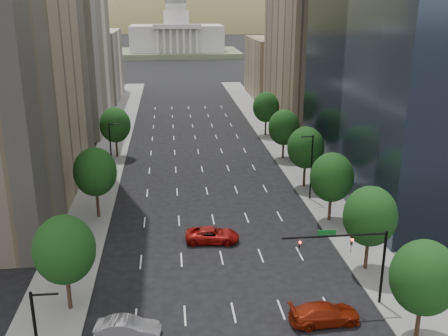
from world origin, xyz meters
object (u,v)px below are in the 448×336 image
object	(u,v)px
traffic_signal	(357,252)
car_red_near	(325,314)
capitol	(177,38)
car_silver	(128,329)
car_red_far	(212,235)

from	to	relation	value
traffic_signal	car_red_near	bearing A→B (deg)	-144.94
capitol	car_red_near	bearing A→B (deg)	-88.11
traffic_signal	car_silver	xyz separation A→B (m)	(-19.29, -2.53, -4.32)
car_silver	car_red_far	distance (m)	18.27
traffic_signal	car_red_near	distance (m)	5.82
capitol	car_red_near	world-z (taller)	capitol
capitol	car_silver	distance (m)	222.55
capitol	car_red_near	xyz separation A→B (m)	(7.34, -221.95, -7.72)
traffic_signal	capitol	world-z (taller)	capitol
car_red_near	car_silver	world-z (taller)	car_red_near
car_silver	car_red_far	world-z (taller)	car_silver
traffic_signal	car_red_near	size ratio (longest dim) A/B	1.54
traffic_signal	capitol	size ratio (longest dim) A/B	0.15
traffic_signal	car_silver	size ratio (longest dim) A/B	1.77
capitol	car_red_far	size ratio (longest dim) A/B	10.12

